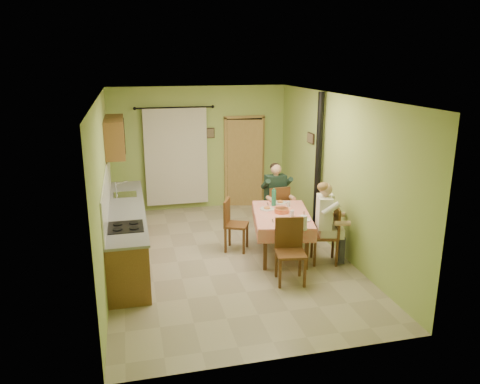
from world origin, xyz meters
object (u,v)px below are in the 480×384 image
object	(u,v)px
chair_right	(325,246)
man_far	(276,190)
chair_near	(290,264)
stove_flue	(317,186)
chair_left	(236,235)
dining_table	(281,234)
man_right	(326,213)
chair_far	(276,219)

from	to	relation	value
chair_right	man_far	xyz separation A→B (m)	(-0.39, 1.57, 0.59)
chair_near	stove_flue	bearing A→B (deg)	-113.81
chair_left	man_far	xyz separation A→B (m)	(0.98, 0.69, 0.59)
chair_left	stove_flue	world-z (taller)	stove_flue
dining_table	man_right	world-z (taller)	man_right
dining_table	man_far	size ratio (longest dim) A/B	1.26
chair_far	chair_near	size ratio (longest dim) A/B	0.98
chair_far	stove_flue	xyz separation A→B (m)	(0.71, -0.36, 0.73)
chair_far	chair_left	distance (m)	1.19
chair_near	man_far	distance (m)	2.25
chair_near	man_far	xyz separation A→B (m)	(0.44, 2.13, 0.59)
chair_right	man_right	bearing A→B (deg)	90.00
chair_right	man_right	distance (m)	0.59
dining_table	stove_flue	distance (m)	1.33
chair_left	man_far	distance (m)	1.33
chair_right	man_far	distance (m)	1.72
chair_far	man_right	distance (m)	1.70
dining_table	stove_flue	xyz separation A→B (m)	(0.94, 0.68, 0.64)
man_right	stove_flue	bearing A→B (deg)	-1.27
chair_near	man_right	world-z (taller)	man_right
man_far	stove_flue	world-z (taller)	stove_flue
chair_near	man_right	xyz separation A→B (m)	(0.81, 0.56, 0.59)
man_right	chair_right	bearing A→B (deg)	-90.00
chair_right	stove_flue	xyz separation A→B (m)	(0.32, 1.20, 0.73)
stove_flue	man_far	bearing A→B (deg)	152.38
chair_left	stove_flue	distance (m)	1.87
chair_right	man_far	world-z (taller)	man_far
chair_near	chair_left	world-z (taller)	chair_near
chair_left	man_far	bearing A→B (deg)	150.03
man_far	chair_left	bearing A→B (deg)	-150.44
chair_far	chair_near	distance (m)	2.16
chair_far	chair_near	xyz separation A→B (m)	(-0.44, -2.11, 0.00)
man_far	man_right	xyz separation A→B (m)	(0.37, -1.56, 0.00)
dining_table	man_far	world-z (taller)	man_far
chair_far	man_far	xyz separation A→B (m)	(-0.00, 0.01, 0.59)
dining_table	chair_near	bearing A→B (deg)	-89.37
man_right	man_far	bearing A→B (deg)	27.83
chair_near	stove_flue	size ratio (longest dim) A/B	0.36
dining_table	chair_right	world-z (taller)	chair_right
man_far	stove_flue	distance (m)	0.81
man_right	stove_flue	world-z (taller)	stove_flue
man_far	man_right	distance (m)	1.61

